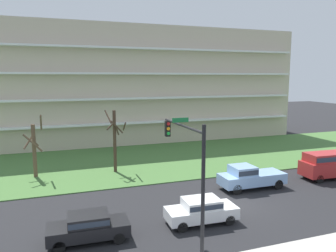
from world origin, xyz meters
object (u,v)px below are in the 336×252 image
at_px(traffic_signal_mast, 189,164).
at_px(tree_left, 115,138).
at_px(pickup_blue_near_left, 249,176).
at_px(sedan_black_center_right, 88,226).
at_px(van_red_center_left, 330,163).
at_px(tree_far_left, 34,148).
at_px(sedan_white_near_right, 201,210).

bearing_deg(traffic_signal_mast, tree_left, 93.07).
height_order(pickup_blue_near_left, traffic_signal_mast, traffic_signal_mast).
bearing_deg(tree_left, sedan_black_center_right, -106.89).
height_order(pickup_blue_near_left, van_red_center_left, van_red_center_left).
distance_m(tree_far_left, sedan_white_near_right, 16.88).
xyz_separation_m(pickup_blue_near_left, traffic_signal_mast, (-8.52, -7.44, 3.67)).
height_order(tree_far_left, sedan_white_near_right, tree_far_left).
bearing_deg(sedan_black_center_right, sedan_white_near_right, 2.26).
xyz_separation_m(tree_far_left, tree_left, (7.08, -0.77, 0.59)).
bearing_deg(traffic_signal_mast, van_red_center_left, 23.85).
bearing_deg(tree_left, pickup_blue_near_left, -41.11).
relative_size(tree_left, traffic_signal_mast, 0.86).
distance_m(sedan_white_near_right, traffic_signal_mast, 5.27).
relative_size(tree_far_left, van_red_center_left, 1.08).
relative_size(tree_left, van_red_center_left, 1.12).
distance_m(tree_left, traffic_signal_mast, 15.69).
bearing_deg(tree_far_left, tree_left, -6.24).
relative_size(van_red_center_left, traffic_signal_mast, 0.77).
height_order(pickup_blue_near_left, sedan_black_center_right, pickup_blue_near_left).
xyz_separation_m(tree_far_left, sedan_black_center_right, (3.23, -13.44, -1.84)).
xyz_separation_m(tree_left, sedan_black_center_right, (-3.85, -12.67, -2.43)).
relative_size(tree_left, pickup_blue_near_left, 1.10).
bearing_deg(sedan_black_center_right, van_red_center_left, 14.08).
distance_m(tree_far_left, van_red_center_left, 26.34).
height_order(tree_left, sedan_white_near_right, tree_left).
relative_size(pickup_blue_near_left, sedan_black_center_right, 1.21).
xyz_separation_m(pickup_blue_near_left, sedan_white_near_right, (-6.39, -4.50, -0.14)).
relative_size(pickup_blue_near_left, van_red_center_left, 1.02).
distance_m(pickup_blue_near_left, sedan_white_near_right, 7.82).
bearing_deg(pickup_blue_near_left, sedan_white_near_right, 35.96).
bearing_deg(sedan_black_center_right, tree_left, 75.37).
relative_size(tree_far_left, tree_left, 0.97).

